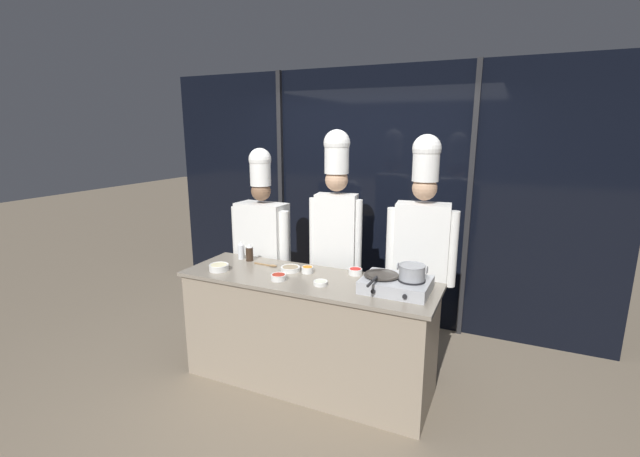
# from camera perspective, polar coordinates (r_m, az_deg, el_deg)

# --- Properties ---
(ground_plane) EXTENTS (24.00, 24.00, 0.00)m
(ground_plane) POSITION_cam_1_polar(r_m,az_deg,el_deg) (3.82, -1.65, -19.72)
(ground_plane) COLOR #7F705B
(window_wall_back) EXTENTS (4.92, 0.09, 2.70)m
(window_wall_back) POSITION_cam_1_polar(r_m,az_deg,el_deg) (4.65, 6.36, 4.11)
(window_wall_back) COLOR black
(window_wall_back) RESTS_ON ground_plane
(demo_counter) EXTENTS (2.06, 0.66, 0.92)m
(demo_counter) POSITION_cam_1_polar(r_m,az_deg,el_deg) (3.59, -1.70, -13.52)
(demo_counter) COLOR gray
(demo_counter) RESTS_ON ground_plane
(portable_stove) EXTENTS (0.49, 0.39, 0.10)m
(portable_stove) POSITION_cam_1_polar(r_m,az_deg,el_deg) (3.19, 10.11, -7.33)
(portable_stove) COLOR #B2B5BA
(portable_stove) RESTS_ON demo_counter
(frying_pan) EXTENTS (0.26, 0.45, 0.04)m
(frying_pan) POSITION_cam_1_polar(r_m,az_deg,el_deg) (3.19, 8.18, -5.92)
(frying_pan) COLOR #38332D
(frying_pan) RESTS_ON portable_stove
(stock_pot) EXTENTS (0.21, 0.19, 0.11)m
(stock_pot) POSITION_cam_1_polar(r_m,az_deg,el_deg) (3.13, 12.18, -5.66)
(stock_pot) COLOR #93969B
(stock_pot) RESTS_ON portable_stove
(squeeze_bottle_soy) EXTENTS (0.07, 0.07, 0.16)m
(squeeze_bottle_soy) POSITION_cam_1_polar(r_m,az_deg,el_deg) (3.87, -9.39, -3.19)
(squeeze_bottle_soy) COLOR #332319
(squeeze_bottle_soy) RESTS_ON demo_counter
(squeeze_bottle_clear) EXTENTS (0.06, 0.06, 0.17)m
(squeeze_bottle_clear) POSITION_cam_1_polar(r_m,az_deg,el_deg) (3.94, -10.46, -2.89)
(squeeze_bottle_clear) COLOR white
(squeeze_bottle_clear) RESTS_ON demo_counter
(prep_bowl_bell_pepper) EXTENTS (0.11, 0.11, 0.05)m
(prep_bowl_bell_pepper) POSITION_cam_1_polar(r_m,az_deg,el_deg) (3.49, 4.73, -5.68)
(prep_bowl_bell_pepper) COLOR white
(prep_bowl_bell_pepper) RESTS_ON demo_counter
(prep_bowl_carrots) EXTENTS (0.10, 0.10, 0.05)m
(prep_bowl_carrots) POSITION_cam_1_polar(r_m,az_deg,el_deg) (3.52, -1.68, -5.45)
(prep_bowl_carrots) COLOR white
(prep_bowl_carrots) RESTS_ON demo_counter
(prep_bowl_noodles) EXTENTS (0.16, 0.16, 0.05)m
(prep_bowl_noodles) POSITION_cam_1_polar(r_m,az_deg,el_deg) (3.67, -13.33, -5.01)
(prep_bowl_noodles) COLOR white
(prep_bowl_noodles) RESTS_ON demo_counter
(prep_bowl_mushrooms) EXTENTS (0.16, 0.16, 0.04)m
(prep_bowl_mushrooms) POSITION_cam_1_polar(r_m,az_deg,el_deg) (3.57, -3.97, -5.33)
(prep_bowl_mushrooms) COLOR white
(prep_bowl_mushrooms) RESTS_ON demo_counter
(prep_bowl_bean_sprouts) EXTENTS (0.11, 0.11, 0.03)m
(prep_bowl_bean_sprouts) POSITION_cam_1_polar(r_m,az_deg,el_deg) (3.25, 0.06, -7.23)
(prep_bowl_bean_sprouts) COLOR white
(prep_bowl_bean_sprouts) RESTS_ON demo_counter
(prep_bowl_chili_flakes) EXTENTS (0.12, 0.12, 0.05)m
(prep_bowl_chili_flakes) POSITION_cam_1_polar(r_m,az_deg,el_deg) (3.37, -5.55, -6.41)
(prep_bowl_chili_flakes) COLOR white
(prep_bowl_chili_flakes) RESTS_ON demo_counter
(serving_spoon_slotted) EXTENTS (0.23, 0.05, 0.02)m
(serving_spoon_slotted) POSITION_cam_1_polar(r_m,az_deg,el_deg) (3.72, -6.70, -4.88)
(serving_spoon_slotted) COLOR olive
(serving_spoon_slotted) RESTS_ON demo_counter
(chef_head) EXTENTS (0.63, 0.26, 1.90)m
(chef_head) POSITION_cam_1_polar(r_m,az_deg,el_deg) (4.12, -7.71, -1.14)
(chef_head) COLOR #4C4C51
(chef_head) RESTS_ON ground_plane
(chef_sous) EXTENTS (0.47, 0.24, 2.07)m
(chef_sous) POSITION_cam_1_polar(r_m,az_deg,el_deg) (3.79, 2.16, 0.87)
(chef_sous) COLOR #4C4C51
(chef_sous) RESTS_ON ground_plane
(chef_line) EXTENTS (0.56, 0.28, 2.04)m
(chef_line) POSITION_cam_1_polar(r_m,az_deg,el_deg) (3.57, 13.40, -1.59)
(chef_line) COLOR #4C4C51
(chef_line) RESTS_ON ground_plane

